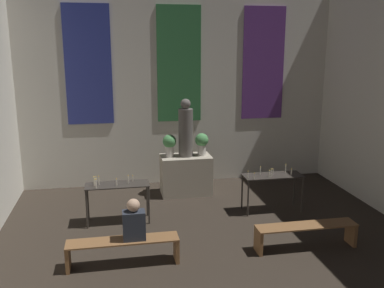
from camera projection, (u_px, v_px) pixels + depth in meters
name	position (u px, v px, depth m)	size (l,w,h in m)	color
wall_back	(179.00, 84.00, 10.70)	(8.03, 0.16, 5.04)	silver
altar	(186.00, 175.00, 10.21)	(1.18, 0.70, 0.93)	#ADA38E
statue	(186.00, 130.00, 9.96)	(0.34, 0.34, 1.36)	#5B5651
flower_vase_left	(170.00, 144.00, 9.97)	(0.32, 0.32, 0.53)	beige
flower_vase_right	(202.00, 142.00, 10.10)	(0.32, 0.32, 0.53)	beige
candle_rack_left	(117.00, 189.00, 8.51)	(1.26, 0.48, 0.99)	#332D28
candle_rack_right	(272.00, 180.00, 9.09)	(1.26, 0.48, 1.00)	#332D28
pew_back_left	(123.00, 247.00, 6.91)	(1.80, 0.36, 0.44)	brown
pew_back_right	(306.00, 231.00, 7.48)	(1.80, 0.36, 0.44)	brown
person_seated	(134.00, 222.00, 6.84)	(0.36, 0.24, 0.68)	#282D38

